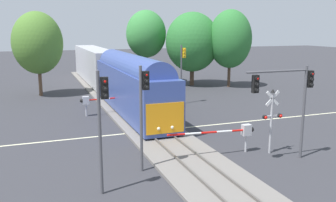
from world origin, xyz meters
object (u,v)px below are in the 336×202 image
at_px(crossing_signal_mast, 272,115).
at_px(oak_behind_train, 38,43).
at_px(traffic_signal_near_right, 289,90).
at_px(traffic_signal_median, 143,102).
at_px(commuter_train, 110,72).
at_px(crossing_gate_far, 94,100).
at_px(oak_far_right, 192,42).
at_px(crossing_gate_near, 237,131).
at_px(elm_centre_background, 146,34).
at_px(traffic_signal_far_side, 183,65).
at_px(maple_right_background, 230,39).
at_px(traffic_signal_near_left, 102,113).

distance_m(crossing_signal_mast, oak_behind_train, 29.43).
distance_m(crossing_signal_mast, traffic_signal_near_right, 2.21).
xyz_separation_m(traffic_signal_median, traffic_signal_near_right, (8.39, -1.33, 0.34)).
distance_m(commuter_train, crossing_gate_far, 10.13).
relative_size(traffic_signal_median, oak_far_right, 0.59).
bearing_deg(crossing_gate_near, oak_behind_train, 113.71).
bearing_deg(commuter_train, elm_centre_background, 49.64).
height_order(traffic_signal_far_side, oak_behind_train, oak_behind_train).
bearing_deg(traffic_signal_median, elm_centre_background, 72.84).
distance_m(traffic_signal_median, maple_right_background, 30.98).
relative_size(crossing_gate_near, maple_right_background, 0.58).
xyz_separation_m(crossing_signal_mast, crossing_gate_far, (-8.85, 13.99, -1.11)).
distance_m(crossing_signal_mast, elm_centre_background, 31.85).
height_order(traffic_signal_median, elm_centre_background, elm_centre_background).
distance_m(traffic_signal_near_right, elm_centre_background, 33.01).
height_order(crossing_gate_far, oak_behind_train, oak_behind_train).
distance_m(traffic_signal_far_side, traffic_signal_near_right, 17.41).
bearing_deg(crossing_gate_near, maple_right_background, 61.54).
bearing_deg(oak_behind_train, oak_far_right, 3.31).
distance_m(commuter_train, traffic_signal_near_right, 25.43).
height_order(crossing_signal_mast, maple_right_background, maple_right_background).
distance_m(traffic_signal_near_right, oak_behind_train, 30.53).
bearing_deg(traffic_signal_median, crossing_signal_mast, 0.20).
bearing_deg(crossing_gate_near, commuter_train, 98.66).
bearing_deg(traffic_signal_far_side, crossing_gate_far, -167.85).
bearing_deg(traffic_signal_near_left, traffic_signal_far_side, 57.64).
distance_m(traffic_signal_median, oak_behind_train, 26.66).
bearing_deg(crossing_signal_mast, crossing_gate_far, 122.30).
height_order(commuter_train, traffic_signal_median, traffic_signal_median).
height_order(commuter_train, crossing_signal_mast, commuter_train).
xyz_separation_m(crossing_signal_mast, traffic_signal_near_left, (-10.87, -2.11, 1.44)).
height_order(crossing_gate_near, traffic_signal_near_left, traffic_signal_near_left).
relative_size(crossing_signal_mast, traffic_signal_median, 0.70).
distance_m(crossing_gate_near, oak_far_right, 28.24).
bearing_deg(traffic_signal_far_side, oak_behind_train, 143.76).
xyz_separation_m(traffic_signal_far_side, oak_behind_train, (-13.73, 10.06, 2.05)).
height_order(oak_far_right, oak_behind_train, oak_far_right).
relative_size(crossing_signal_mast, crossing_gate_far, 0.68).
bearing_deg(elm_centre_background, traffic_signal_near_left, -110.13).
distance_m(crossing_gate_far, maple_right_background, 22.70).
height_order(traffic_signal_near_right, oak_behind_train, oak_behind_train).
bearing_deg(oak_behind_train, commuter_train, -19.21).
distance_m(maple_right_background, oak_far_right, 5.09).
height_order(commuter_train, oak_behind_train, oak_behind_train).
relative_size(commuter_train, maple_right_background, 4.03).
height_order(traffic_signal_near_left, elm_centre_background, elm_centre_background).
bearing_deg(oak_behind_train, crossing_signal_mast, -63.33).
height_order(traffic_signal_near_left, traffic_signal_near_right, traffic_signal_near_left).
xyz_separation_m(oak_far_right, oak_behind_train, (-19.78, -1.14, 0.20)).
bearing_deg(crossing_signal_mast, traffic_signal_near_right, -85.73).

